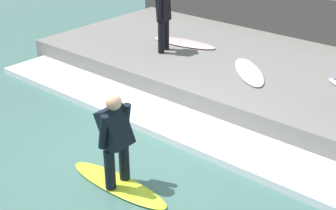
% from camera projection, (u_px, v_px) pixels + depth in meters
% --- Properties ---
extents(ground_plane, '(28.00, 28.00, 0.00)m').
position_uv_depth(ground_plane, '(138.00, 159.00, 7.75)').
color(ground_plane, '#426B60').
extents(concrete_ledge, '(4.40, 10.53, 0.48)m').
position_uv_depth(concrete_ledge, '(262.00, 75.00, 10.42)').
color(concrete_ledge, slate).
rests_on(concrete_ledge, ground_plane).
extents(back_wall, '(0.50, 11.06, 1.57)m').
position_uv_depth(back_wall, '(312.00, 26.00, 11.86)').
color(back_wall, '#474442').
rests_on(back_wall, ground_plane).
extents(wave_foam_crest, '(1.14, 10.01, 0.13)m').
position_uv_depth(wave_foam_crest, '(185.00, 127.00, 8.59)').
color(wave_foam_crest, silver).
rests_on(wave_foam_crest, ground_plane).
extents(surfboard_riding, '(0.50, 1.87, 0.06)m').
position_uv_depth(surfboard_riding, '(118.00, 184.00, 7.06)').
color(surfboard_riding, '#BFE02D').
rests_on(surfboard_riding, ground_plane).
extents(surfer_riding, '(0.56, 0.46, 1.46)m').
position_uv_depth(surfer_riding, '(115.00, 136.00, 6.69)').
color(surfer_riding, black).
rests_on(surfer_riding, surfboard_riding).
extents(surfer_waiting_far, '(0.50, 0.33, 1.49)m').
position_uv_depth(surfer_waiting_far, '(164.00, 17.00, 10.74)').
color(surfer_waiting_far, black).
rests_on(surfer_waiting_far, concrete_ledge).
extents(surfboard_waiting_far, '(0.78, 1.75, 0.06)m').
position_uv_depth(surfboard_waiting_far, '(184.00, 43.00, 11.56)').
color(surfboard_waiting_far, beige).
rests_on(surfboard_waiting_far, concrete_ledge).
extents(surfboard_spare, '(1.52, 1.49, 0.06)m').
position_uv_depth(surfboard_spare, '(249.00, 72.00, 9.85)').
color(surfboard_spare, silver).
rests_on(surfboard_spare, concrete_ledge).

